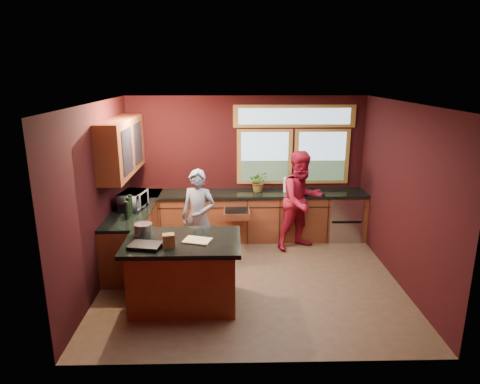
{
  "coord_description": "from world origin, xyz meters",
  "views": [
    {
      "loc": [
        -0.31,
        -6.06,
        3.11
      ],
      "look_at": [
        -0.16,
        0.4,
        1.3
      ],
      "focal_mm": 32.0,
      "sensor_mm": 36.0,
      "label": 1
    }
  ],
  "objects_px": {
    "person_grey": "(198,217)",
    "island": "(184,272)",
    "stock_pot": "(143,230)",
    "person_red": "(301,201)",
    "cutting_board": "(197,240)"
  },
  "relations": [
    {
      "from": "person_red",
      "to": "person_grey",
      "type": "bearing_deg",
      "value": 170.67
    },
    {
      "from": "island",
      "to": "person_grey",
      "type": "bearing_deg",
      "value": 85.2
    },
    {
      "from": "person_grey",
      "to": "island",
      "type": "bearing_deg",
      "value": -76.86
    },
    {
      "from": "cutting_board",
      "to": "stock_pot",
      "type": "height_order",
      "value": "stock_pot"
    },
    {
      "from": "stock_pot",
      "to": "person_red",
      "type": "bearing_deg",
      "value": 35.82
    },
    {
      "from": "island",
      "to": "person_grey",
      "type": "xyz_separation_m",
      "value": [
        0.11,
        1.35,
        0.32
      ]
    },
    {
      "from": "island",
      "to": "person_red",
      "type": "height_order",
      "value": "person_red"
    },
    {
      "from": "island",
      "to": "person_red",
      "type": "distance_m",
      "value": 2.75
    },
    {
      "from": "person_grey",
      "to": "cutting_board",
      "type": "height_order",
      "value": "person_grey"
    },
    {
      "from": "cutting_board",
      "to": "island",
      "type": "bearing_deg",
      "value": 165.96
    },
    {
      "from": "person_red",
      "to": "stock_pot",
      "type": "height_order",
      "value": "person_red"
    },
    {
      "from": "person_red",
      "to": "island",
      "type": "bearing_deg",
      "value": -162.03
    },
    {
      "from": "person_grey",
      "to": "stock_pot",
      "type": "xyz_separation_m",
      "value": [
        -0.66,
        -1.2,
        0.23
      ]
    },
    {
      "from": "island",
      "to": "stock_pot",
      "type": "bearing_deg",
      "value": 164.74
    },
    {
      "from": "person_red",
      "to": "cutting_board",
      "type": "bearing_deg",
      "value": -158.15
    }
  ]
}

